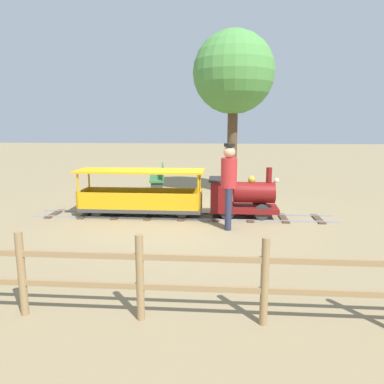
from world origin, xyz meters
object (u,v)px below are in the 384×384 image
object	(u,v)px
locomotive	(240,196)
park_bench	(158,179)
conductor_person	(229,179)
passenger_car	(141,197)
oak_tree_near	(234,74)

from	to	relation	value
locomotive	park_bench	world-z (taller)	locomotive
conductor_person	park_bench	bearing A→B (deg)	-151.31
park_bench	passenger_car	bearing A→B (deg)	1.78
passenger_car	conductor_person	bearing A→B (deg)	66.28
passenger_car	park_bench	world-z (taller)	passenger_car
park_bench	oak_tree_near	bearing A→B (deg)	90.08
locomotive	conductor_person	size ratio (longest dim) A/B	0.89
passenger_car	oak_tree_near	bearing A→B (deg)	143.54
locomotive	conductor_person	world-z (taller)	conductor_person
park_bench	conductor_person	bearing A→B (deg)	28.69
passenger_car	oak_tree_near	xyz separation A→B (m)	(-2.73, 2.01, 2.88)
conductor_person	oak_tree_near	size ratio (longest dim) A/B	0.36
park_bench	oak_tree_near	distance (m)	3.57
passenger_car	park_bench	xyz separation A→B (m)	(-2.72, -0.08, -0.00)
conductor_person	park_bench	xyz separation A→B (m)	(-3.54, -1.94, -0.54)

